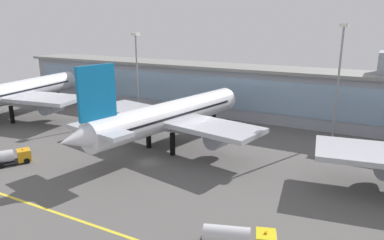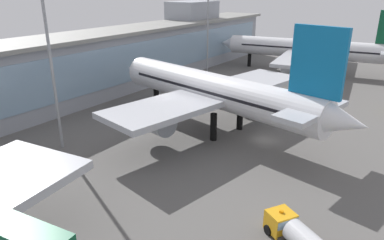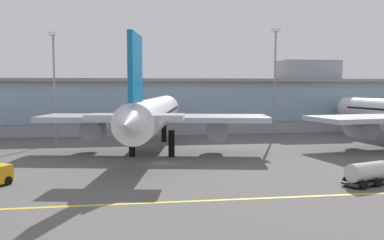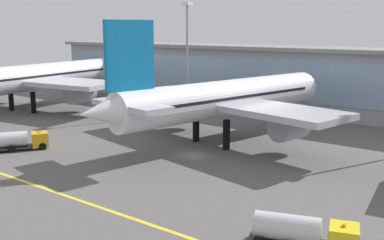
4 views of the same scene
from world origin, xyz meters
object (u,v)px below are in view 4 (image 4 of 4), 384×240
airliner_near_left (33,78)px  baggage_tug_near (20,140)px  airliner_near_right (224,99)px  apron_light_mast_centre (187,42)px  fuel_tanker_truck (307,233)px

airliner_near_left → baggage_tug_near: 37.51m
airliner_near_left → airliner_near_right: airliner_near_left is taller
airliner_near_right → apron_light_mast_centre: size_ratio=2.17×
airliner_near_left → baggage_tug_near: (29.44, -22.54, -5.71)m
airliner_near_left → fuel_tanker_truck: 82.62m
airliner_near_right → fuel_tanker_truck: bearing=-124.8°
baggage_tug_near → fuel_tanker_truck: bearing=-63.5°
fuel_tanker_truck → baggage_tug_near: bearing=156.5°
airliner_near_left → apron_light_mast_centre: (31.39, 16.49, 8.23)m
airliner_near_left → fuel_tanker_truck: airliner_near_left is taller
airliner_near_right → fuel_tanker_truck: airliner_near_right is taller
airliner_near_left → baggage_tug_near: airliner_near_left is taller
airliner_near_left → airliner_near_right: bearing=-97.2°
airliner_near_left → fuel_tanker_truck: bearing=-116.6°
airliner_near_left → fuel_tanker_truck: size_ratio=6.24×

